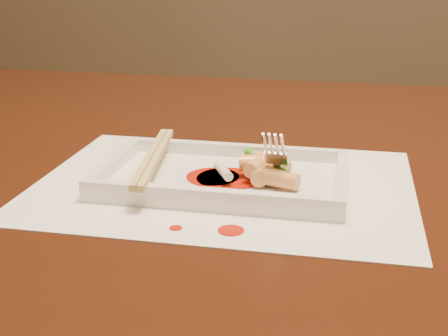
% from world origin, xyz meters
% --- Properties ---
extents(table, '(1.40, 0.90, 0.75)m').
position_xyz_m(table, '(0.00, 0.00, 0.65)').
color(table, black).
rests_on(table, ground).
extents(placemat, '(0.40, 0.30, 0.00)m').
position_xyz_m(placemat, '(0.09, -0.13, 0.75)').
color(placemat, white).
rests_on(placemat, table).
extents(sauce_splatter_a, '(0.02, 0.02, 0.00)m').
position_xyz_m(sauce_splatter_a, '(0.12, -0.25, 0.75)').
color(sauce_splatter_a, '#B61505').
rests_on(sauce_splatter_a, placemat).
extents(sauce_splatter_b, '(0.01, 0.01, 0.00)m').
position_xyz_m(sauce_splatter_b, '(0.07, -0.25, 0.75)').
color(sauce_splatter_b, '#B61505').
rests_on(sauce_splatter_b, placemat).
extents(plate_base, '(0.26, 0.16, 0.01)m').
position_xyz_m(plate_base, '(0.09, -0.13, 0.76)').
color(plate_base, white).
rests_on(plate_base, placemat).
extents(plate_rim_far, '(0.26, 0.01, 0.01)m').
position_xyz_m(plate_rim_far, '(0.09, -0.06, 0.77)').
color(plate_rim_far, white).
rests_on(plate_rim_far, plate_base).
extents(plate_rim_near, '(0.26, 0.01, 0.01)m').
position_xyz_m(plate_rim_near, '(0.09, -0.21, 0.77)').
color(plate_rim_near, white).
rests_on(plate_rim_near, plate_base).
extents(plate_rim_left, '(0.01, 0.14, 0.01)m').
position_xyz_m(plate_rim_left, '(-0.03, -0.13, 0.77)').
color(plate_rim_left, white).
rests_on(plate_rim_left, plate_base).
extents(plate_rim_right, '(0.01, 0.14, 0.01)m').
position_xyz_m(plate_rim_right, '(0.22, -0.13, 0.77)').
color(plate_rim_right, white).
rests_on(plate_rim_right, plate_base).
extents(veg_piece, '(0.04, 0.04, 0.01)m').
position_xyz_m(veg_piece, '(0.13, -0.09, 0.77)').
color(veg_piece, black).
rests_on(veg_piece, plate_base).
extents(scallion_white, '(0.03, 0.04, 0.01)m').
position_xyz_m(scallion_white, '(0.09, -0.15, 0.77)').
color(scallion_white, '#EAEACC').
rests_on(scallion_white, plate_base).
extents(scallion_green, '(0.06, 0.07, 0.01)m').
position_xyz_m(scallion_green, '(0.13, -0.11, 0.77)').
color(scallion_green, '#379518').
rests_on(scallion_green, plate_base).
extents(chopstick_a, '(0.03, 0.19, 0.01)m').
position_xyz_m(chopstick_a, '(0.01, -0.13, 0.78)').
color(chopstick_a, tan).
rests_on(chopstick_a, plate_rim_near).
extents(chopstick_b, '(0.03, 0.19, 0.01)m').
position_xyz_m(chopstick_b, '(0.02, -0.13, 0.78)').
color(chopstick_b, tan).
rests_on(chopstick_b, plate_rim_near).
extents(fork, '(0.09, 0.10, 0.14)m').
position_xyz_m(fork, '(0.16, -0.11, 0.83)').
color(fork, silver).
rests_on(fork, plate_base).
extents(sauce_blob_0, '(0.07, 0.07, 0.00)m').
position_xyz_m(sauce_blob_0, '(0.10, -0.14, 0.76)').
color(sauce_blob_0, '#B61505').
rests_on(sauce_blob_0, plate_base).
extents(sauce_blob_1, '(0.06, 0.06, 0.00)m').
position_xyz_m(sauce_blob_1, '(0.08, -0.14, 0.76)').
color(sauce_blob_1, '#B61505').
rests_on(sauce_blob_1, plate_base).
extents(rice_cake_0, '(0.02, 0.04, 0.02)m').
position_xyz_m(rice_cake_0, '(0.13, -0.14, 0.77)').
color(rice_cake_0, '#EBB76E').
rests_on(rice_cake_0, plate_base).
extents(rice_cake_1, '(0.05, 0.03, 0.02)m').
position_xyz_m(rice_cake_1, '(0.15, -0.16, 0.77)').
color(rice_cake_1, '#EBB76E').
rests_on(rice_cake_1, plate_base).
extents(rice_cake_2, '(0.05, 0.03, 0.02)m').
position_xyz_m(rice_cake_2, '(0.13, -0.13, 0.78)').
color(rice_cake_2, '#EBB76E').
rests_on(rice_cake_2, plate_base).
extents(rice_cake_3, '(0.05, 0.04, 0.02)m').
position_xyz_m(rice_cake_3, '(0.14, -0.11, 0.77)').
color(rice_cake_3, '#EBB76E').
rests_on(rice_cake_3, plate_base).
extents(rice_cake_4, '(0.04, 0.04, 0.02)m').
position_xyz_m(rice_cake_4, '(0.15, -0.14, 0.77)').
color(rice_cake_4, '#EBB76E').
rests_on(rice_cake_4, plate_base).
extents(rice_cake_5, '(0.03, 0.05, 0.02)m').
position_xyz_m(rice_cake_5, '(0.13, -0.13, 0.78)').
color(rice_cake_5, '#EBB76E').
rests_on(rice_cake_5, plate_base).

